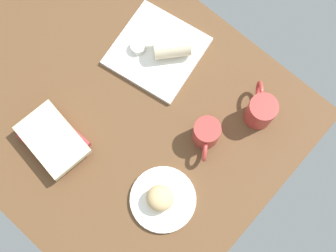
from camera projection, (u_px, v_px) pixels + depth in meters
The scene contains 9 objects.
dining_table at pixel (112, 105), 138.22cm from camera, with size 110.00×90.00×4.00cm, color brown.
round_plate at pixel (163, 199), 127.67cm from camera, with size 19.19×19.19×1.40cm, color white.
scone_pastry at pixel (160, 198), 124.20cm from camera, with size 7.84×7.50×5.78cm, color tan.
square_plate at pixel (157, 51), 140.09cm from camera, with size 25.92×25.92×1.60cm, color white.
sauce_cup at pixel (138, 47), 138.29cm from camera, with size 4.93×4.93×2.25cm.
breakfast_wrap at pixel (172, 46), 135.83cm from camera, with size 7.01×7.01×11.22cm, color beige.
book_stack at pixel (53, 140), 130.39cm from camera, with size 21.90×15.61×5.16cm.
coffee_mug at pixel (261, 110), 130.24cm from camera, with size 11.06×11.72×10.14cm.
second_mug at pixel (206, 134), 128.92cm from camera, with size 9.45×11.38×8.91cm.
Camera 1 is at (-41.95, 20.73, 133.38)cm, focal length 47.32 mm.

